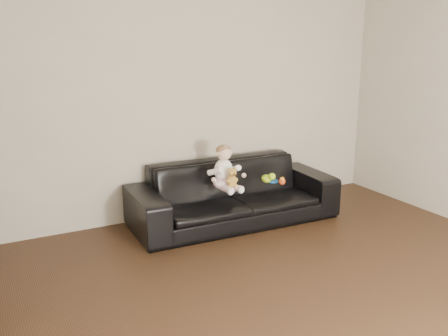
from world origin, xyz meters
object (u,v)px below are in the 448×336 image
toy_rattle (282,181)px  toy_green (267,179)px  toy_blue_disc (273,181)px  sofa (234,193)px  teddy_bear (232,178)px  baby (225,170)px

toy_rattle → toy_green: bearing=125.5°
toy_blue_disc → sofa: bearing=162.4°
teddy_bear → toy_blue_disc: bearing=13.9°
baby → teddy_bear: 0.15m
baby → teddy_bear: (0.01, -0.14, -0.05)m
toy_blue_disc → toy_green: bearing=175.5°
teddy_bear → toy_blue_disc: 0.60m
sofa → toy_blue_disc: (0.41, -0.13, 0.11)m
sofa → toy_green: (0.33, -0.12, 0.14)m
sofa → teddy_bear: (-0.16, -0.26, 0.25)m
baby → toy_green: size_ratio=3.63×
baby → toy_blue_disc: (0.58, -0.01, -0.19)m
toy_green → toy_blue_disc: 0.09m
teddy_bear → toy_blue_disc: (0.57, 0.13, -0.14)m
toy_green → sofa: bearing=159.5°
teddy_bear → toy_rattle: (0.59, -0.01, -0.12)m
toy_blue_disc → teddy_bear: bearing=-167.5°
baby → toy_blue_disc: baby is taller
toy_rattle → toy_blue_disc: bearing=99.8°
toy_green → toy_blue_disc: size_ratio=1.10×
toy_green → toy_rattle: 0.18m
toy_green → toy_blue_disc: toy_green is taller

